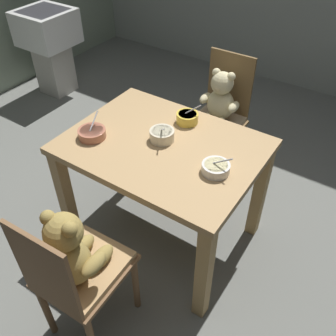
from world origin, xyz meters
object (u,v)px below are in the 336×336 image
porridge_bowl_terracotta_near_left (92,133)px  sink_basin (49,40)px  teddy_chair_far_center (219,110)px  dining_table (163,162)px  porridge_bowl_white_near_right (216,168)px  porridge_bowl_yellow_far_center (188,118)px  teddy_chair_near_front (74,261)px  porridge_bowl_cream_center (162,135)px

porridge_bowl_terracotta_near_left → sink_basin: bearing=145.2°
sink_basin → teddy_chair_far_center: bearing=-7.0°
dining_table → porridge_bowl_terracotta_near_left: bearing=-155.3°
porridge_bowl_white_near_right → dining_table: bearing=172.3°
porridge_bowl_terracotta_near_left → porridge_bowl_yellow_far_center: bearing=49.0°
dining_table → porridge_bowl_white_near_right: size_ratio=7.00×
dining_table → porridge_bowl_white_near_right: porridge_bowl_white_near_right is taller
dining_table → teddy_chair_far_center: 0.76m
porridge_bowl_yellow_far_center → porridge_bowl_terracotta_near_left: bearing=-131.0°
teddy_chair_far_center → teddy_chair_near_front: bearing=2.1°
teddy_chair_near_front → sink_basin: (-2.08, 1.76, -0.04)m
teddy_chair_far_center → sink_basin: teddy_chair_far_center is taller
porridge_bowl_terracotta_near_left → sink_basin: 2.07m
sink_basin → porridge_bowl_yellow_far_center: bearing=-20.1°
teddy_chair_far_center → porridge_bowl_yellow_far_center: size_ratio=7.07×
dining_table → porridge_bowl_cream_center: size_ratio=7.78×
porridge_bowl_white_near_right → porridge_bowl_cream_center: bearing=168.7°
porridge_bowl_yellow_far_center → porridge_bowl_cream_center: porridge_bowl_cream_center is taller
dining_table → teddy_chair_near_front: bearing=-87.7°
teddy_chair_near_front → porridge_bowl_cream_center: bearing=1.8°
dining_table → porridge_bowl_white_near_right: (0.35, -0.05, 0.16)m
porridge_bowl_yellow_far_center → porridge_bowl_cream_center: 0.23m
teddy_chair_far_center → porridge_bowl_yellow_far_center: 0.55m
porridge_bowl_yellow_far_center → porridge_bowl_white_near_right: porridge_bowl_yellow_far_center is taller
porridge_bowl_white_near_right → sink_basin: porridge_bowl_white_near_right is taller
teddy_chair_far_center → sink_basin: size_ratio=1.12×
porridge_bowl_yellow_far_center → porridge_bowl_white_near_right: bearing=-40.9°
dining_table → teddy_chair_far_center: size_ratio=1.13×
porridge_bowl_cream_center → teddy_chair_near_front: bearing=-86.0°
dining_table → porridge_bowl_cream_center: porridge_bowl_cream_center is taller
porridge_bowl_yellow_far_center → dining_table: bearing=-90.5°
dining_table → porridge_bowl_yellow_far_center: 0.30m
dining_table → teddy_chair_near_front: 0.76m
dining_table → teddy_chair_far_center: bearing=92.7°
teddy_chair_far_center → porridge_bowl_cream_center: 0.76m
porridge_bowl_yellow_far_center → porridge_bowl_cream_center: (-0.03, -0.23, 0.00)m
teddy_chair_near_front → porridge_bowl_terracotta_near_left: (-0.40, 0.59, 0.20)m
teddy_chair_far_center → sink_basin: 2.03m
sink_basin → porridge_bowl_cream_center: bearing=-25.8°
dining_table → porridge_bowl_cream_center: 0.17m
teddy_chair_far_center → porridge_bowl_cream_center: size_ratio=6.86×
porridge_bowl_white_near_right → porridge_bowl_cream_center: 0.38m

